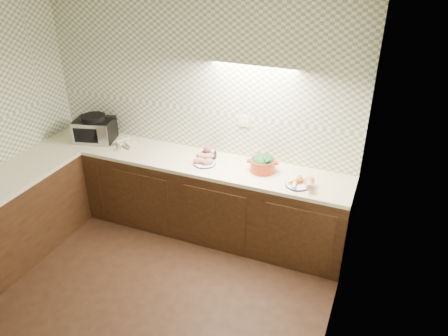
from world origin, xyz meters
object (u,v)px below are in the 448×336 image
at_px(parsnip_pile, 125,145).
at_px(onion_bowl, 209,153).
at_px(sweet_potato_plate, 205,160).
at_px(toaster_oven, 95,129).
at_px(veg_plate, 303,182).
at_px(dutch_oven, 263,163).

relative_size(parsnip_pile, onion_bowl, 1.98).
bearing_deg(sweet_potato_plate, toaster_oven, 177.71).
bearing_deg(veg_plate, sweet_potato_plate, 176.91).
xyz_separation_m(parsnip_pile, onion_bowl, (1.00, 0.14, 0.02)).
relative_size(parsnip_pile, sweet_potato_plate, 1.38).
height_order(toaster_oven, parsnip_pile, toaster_oven).
xyz_separation_m(toaster_oven, parsnip_pile, (0.44, -0.05, -0.12)).
bearing_deg(onion_bowl, toaster_oven, -176.18).
xyz_separation_m(parsnip_pile, veg_plate, (2.10, -0.07, 0.01)).
distance_m(toaster_oven, parsnip_pile, 0.45).
distance_m(sweet_potato_plate, veg_plate, 1.08).
height_order(onion_bowl, veg_plate, onion_bowl).
bearing_deg(veg_plate, onion_bowl, 169.10).
bearing_deg(toaster_oven, parsnip_pile, -21.19).
distance_m(toaster_oven, sweet_potato_plate, 1.45).
bearing_deg(parsnip_pile, sweet_potato_plate, -0.49).
relative_size(toaster_oven, dutch_oven, 1.54).
relative_size(toaster_oven, parsnip_pile, 1.52).
height_order(toaster_oven, sweet_potato_plate, toaster_oven).
relative_size(dutch_oven, veg_plate, 1.13).
bearing_deg(onion_bowl, parsnip_pile, -171.73).
bearing_deg(dutch_oven, onion_bowl, 161.90).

